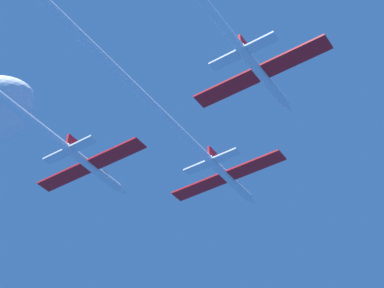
# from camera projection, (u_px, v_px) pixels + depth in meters

# --- Properties ---
(jet_lead) EXTENTS (19.48, 66.87, 3.23)m
(jet_lead) POSITION_uv_depth(u_px,v_px,m) (153.00, 105.00, 84.93)
(jet_lead) COLOR white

